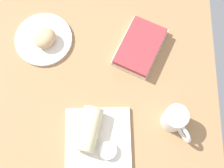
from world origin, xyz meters
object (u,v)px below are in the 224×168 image
sauce_cup (108,151)px  breakfast_wrap (90,129)px  book_stack (140,47)px  coffee_mug (175,120)px  scone_pastry (45,38)px  round_plate (44,39)px  square_plate (98,140)px

sauce_cup → breakfast_wrap: bearing=-137.8°
book_stack → coffee_mug: 29.39cm
scone_pastry → breakfast_wrap: (32.80, 17.16, 0.86)cm
round_plate → scone_pastry: size_ratio=2.53×
scone_pastry → book_stack: (2.18, 34.33, -1.87)cm
sauce_cup → square_plate: bearing=-137.8°
square_plate → book_stack: 36.58cm
breakfast_wrap → book_stack: bearing=73.4°
scone_pastry → square_plate: size_ratio=0.38×
coffee_mug → round_plate: bearing=-123.3°
coffee_mug → breakfast_wrap: bearing=-83.0°
square_plate → sauce_cup: 5.28cm
sauce_cup → breakfast_wrap: breakfast_wrap is taller
scone_pastry → coffee_mug: 53.89cm
round_plate → square_plate: square_plate is taller
round_plate → coffee_mug: coffee_mug is taller
scone_pastry → sauce_cup: bearing=30.4°
scone_pastry → square_plate: (35.71, 19.81, -3.35)cm
sauce_cup → breakfast_wrap: 9.14cm
round_plate → scone_pastry: scone_pastry is taller
round_plate → book_stack: (3.31, 35.57, 1.58)cm
breakfast_wrap → coffee_mug: coffee_mug is taller
sauce_cup → book_stack: bearing=163.2°
sauce_cup → book_stack: size_ratio=0.24×
sauce_cup → scone_pastry: bearing=-149.6°
round_plate → scone_pastry: (1.13, 1.24, 3.45)cm
square_plate → book_stack: (-33.54, 14.53, 1.48)cm
round_plate → book_stack: book_stack is taller
scone_pastry → book_stack: bearing=86.4°
scone_pastry → breakfast_wrap: bearing=27.6°
square_plate → round_plate: bearing=-150.3°
scone_pastry → sauce_cup: (39.36, 23.11, -1.42)cm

